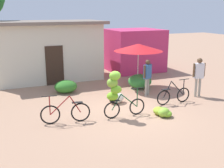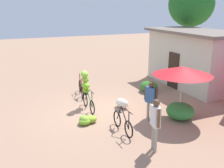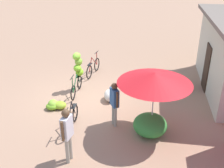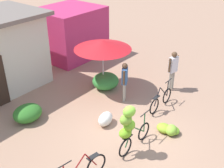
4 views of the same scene
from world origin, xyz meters
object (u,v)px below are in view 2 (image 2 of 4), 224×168
Objects in this scene: banana_pile_on_ground at (87,120)px; produce_sack at (122,103)px; person_vendor at (155,119)px; tree_behind_building at (191,4)px; building_low at (194,58)px; bicycle_leftmost at (81,88)px; bicycle_near_pile at (86,86)px; bicycle_center_loaded at (123,123)px; market_umbrella at (183,71)px; person_bystander at (151,97)px.

banana_pile_on_ground is 1.14× the size of produce_sack.
tree_behind_building is at bearing 136.57° from person_vendor.
building_low is at bearing 131.84° from person_vendor.
bicycle_leftmost is at bearing -153.87° from produce_sack.
building_low is at bearing -34.22° from tree_behind_building.
bicycle_near_pile is 4.43m from person_vendor.
banana_pile_on_ground is (-1.18, -1.00, -0.20)m from bicycle_center_loaded.
bicycle_near_pile is (-2.60, -3.18, -1.00)m from market_umbrella.
person_bystander is at bearing -46.90° from tree_behind_building.
tree_behind_building reaches higher than produce_sack.
tree_behind_building is 10.15m from bicycle_leftmost.
market_umbrella is at bearing 127.04° from person_vendor.
tree_behind_building reaches higher than building_low.
bicycle_near_pile is at bearing -114.74° from produce_sack.
building_low is at bearing 109.55° from banana_pile_on_ground.
bicycle_near_pile is 3.04m from person_bystander.
bicycle_near_pile reaches higher than banana_pile_on_ground.
bicycle_center_loaded is 0.97× the size of person_bystander.
produce_sack is (0.68, 1.47, -0.79)m from bicycle_near_pile.
tree_behind_building is at bearing 129.74° from bicycle_center_loaded.
banana_pile_on_ground is at bearing -70.45° from building_low.
bicycle_leftmost is at bearing -174.48° from person_vendor.
building_low is 3.63× the size of person_bystander.
bicycle_center_loaded is (0.20, -2.69, -1.66)m from market_umbrella.
bicycle_near_pile reaches higher than produce_sack.
market_umbrella reaches higher than person_vendor.
banana_pile_on_ground is (1.62, -0.51, -0.86)m from bicycle_near_pile.
person_bystander is (3.36, -4.91, -0.61)m from building_low.
person_bystander is at bearing 72.64° from banana_pile_on_ground.
bicycle_near_pile is at bearing -168.76° from person_vendor.
tree_behind_building reaches higher than bicycle_near_pile.
market_umbrella is at bearing 41.69° from produce_sack.
person_bystander is (2.38, 1.90, -0.01)m from bicycle_near_pile.
tree_behind_building is at bearing 106.46° from bicycle_leftmost.
tree_behind_building is at bearing 123.46° from produce_sack.
tree_behind_building is 7.74× the size of banana_pile_on_ground.
bicycle_leftmost is 3.48m from banana_pile_on_ground.
person_bystander reaches higher than produce_sack.
bicycle_near_pile is (0.98, -6.81, -0.60)m from building_low.
banana_pile_on_ground is (3.38, -0.79, -0.22)m from bicycle_leftmost.
bicycle_near_pile is at bearing -141.31° from person_bystander.
market_umbrella is 1.44× the size of person_bystander.
bicycle_leftmost is 4.57m from bicycle_center_loaded.
building_low is 3.55× the size of bicycle_leftmost.
produce_sack reaches higher than banana_pile_on_ground.
building_low is 5.76m from produce_sack.
bicycle_leftmost is at bearing -146.31° from market_umbrella.
bicycle_near_pile is at bearing -64.36° from tree_behind_building.
bicycle_near_pile reaches higher than person_bystander.
tree_behind_building is 12.19m from banana_pile_on_ground.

